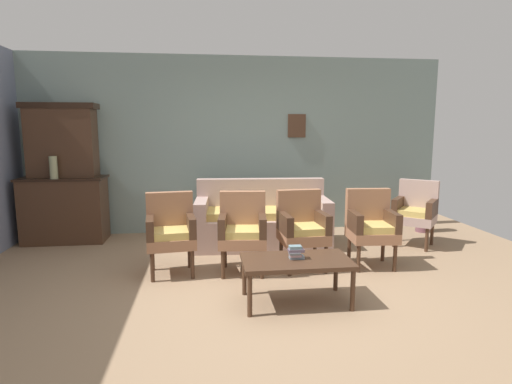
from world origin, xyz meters
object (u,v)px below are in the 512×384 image
(vase_on_cabinet, at_px, (53,167))
(wingback_chair_by_fireplace, at_px, (415,210))
(floor_vase_by_wall, at_px, (424,210))
(floral_couch, at_px, (262,222))
(armchair_near_cabinet, at_px, (171,230))
(coffee_table, at_px, (296,264))
(armchair_by_doorway, at_px, (371,224))
(book_stack_on_table, at_px, (296,252))
(armchair_row_middle, at_px, (302,226))
(armchair_near_couch_end, at_px, (243,228))
(side_cabinet, at_px, (65,209))

(vase_on_cabinet, height_order, wingback_chair_by_fireplace, vase_on_cabinet)
(floor_vase_by_wall, bearing_deg, floral_couch, -170.59)
(armchair_near_cabinet, xyz_separation_m, coffee_table, (1.21, -0.96, -0.12))
(armchair_by_doorway, distance_m, book_stack_on_table, 1.45)
(armchair_near_cabinet, relative_size, armchair_by_doorway, 1.00)
(coffee_table, bearing_deg, floral_couch, 91.49)
(armchair_row_middle, bearing_deg, wingback_chair_by_fireplace, 22.39)
(floral_couch, xyz_separation_m, book_stack_on_table, (0.04, -1.94, 0.15))
(book_stack_on_table, height_order, floor_vase_by_wall, floor_vase_by_wall)
(armchair_near_cabinet, distance_m, floor_vase_by_wall, 4.04)
(armchair_by_doorway, bearing_deg, armchair_row_middle, 178.96)
(floral_couch, height_order, armchair_by_doorway, same)
(vase_on_cabinet, distance_m, armchair_near_cabinet, 2.21)
(armchair_near_cabinet, relative_size, armchair_near_couch_end, 1.00)
(vase_on_cabinet, xyz_separation_m, armchair_near_couch_end, (2.45, -1.38, -0.59))
(vase_on_cabinet, height_order, floor_vase_by_wall, vase_on_cabinet)
(armchair_near_cabinet, xyz_separation_m, armchair_by_doorway, (2.32, -0.02, 0.00))
(armchair_row_middle, xyz_separation_m, coffee_table, (-0.28, -0.95, -0.12))
(side_cabinet, distance_m, wingback_chair_by_fireplace, 4.93)
(side_cabinet, height_order, armchair_by_doorway, side_cabinet)
(side_cabinet, height_order, armchair_near_couch_end, side_cabinet)
(side_cabinet, distance_m, floor_vase_by_wall, 5.38)
(coffee_table, distance_m, floor_vase_by_wall, 3.50)
(armchair_by_doorway, bearing_deg, floral_couch, 138.77)
(armchair_by_doorway, xyz_separation_m, coffee_table, (-1.10, -0.94, -0.12))
(armchair_row_middle, xyz_separation_m, armchair_by_doorway, (0.82, -0.02, 0.00))
(armchair_near_couch_end, bearing_deg, coffee_table, -65.57)
(coffee_table, bearing_deg, wingback_chair_by_fireplace, 39.38)
(book_stack_on_table, bearing_deg, armchair_near_couch_end, 114.28)
(coffee_table, xyz_separation_m, book_stack_on_table, (-0.01, 0.01, 0.11))
(armchair_by_doorway, relative_size, floor_vase_by_wall, 1.33)
(vase_on_cabinet, xyz_separation_m, floor_vase_by_wall, (5.43, 0.09, -0.75))
(armchair_row_middle, distance_m, book_stack_on_table, 0.99)
(vase_on_cabinet, bearing_deg, coffee_table, -38.70)
(armchair_row_middle, relative_size, book_stack_on_table, 6.06)
(floor_vase_by_wall, bearing_deg, armchair_row_middle, -147.99)
(armchair_near_couch_end, xyz_separation_m, floor_vase_by_wall, (2.98, 1.47, -0.16))
(floral_couch, bearing_deg, armchair_by_doorway, -41.23)
(side_cabinet, relative_size, floor_vase_by_wall, 1.71)
(armchair_near_couch_end, xyz_separation_m, coffee_table, (0.41, -0.91, -0.12))
(armchair_near_couch_end, bearing_deg, book_stack_on_table, -65.72)
(floral_couch, relative_size, armchair_near_couch_end, 2.06)
(vase_on_cabinet, xyz_separation_m, armchair_row_middle, (3.14, -1.34, -0.59))
(armchair_near_couch_end, height_order, armchair_row_middle, same)
(vase_on_cabinet, height_order, floral_couch, vase_on_cabinet)
(floral_couch, relative_size, wingback_chair_by_fireplace, 2.06)
(floral_couch, relative_size, book_stack_on_table, 12.49)
(armchair_near_cabinet, distance_m, coffee_table, 1.55)
(coffee_table, height_order, floor_vase_by_wall, floor_vase_by_wall)
(floor_vase_by_wall, bearing_deg, wingback_chair_by_fireplace, -126.39)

